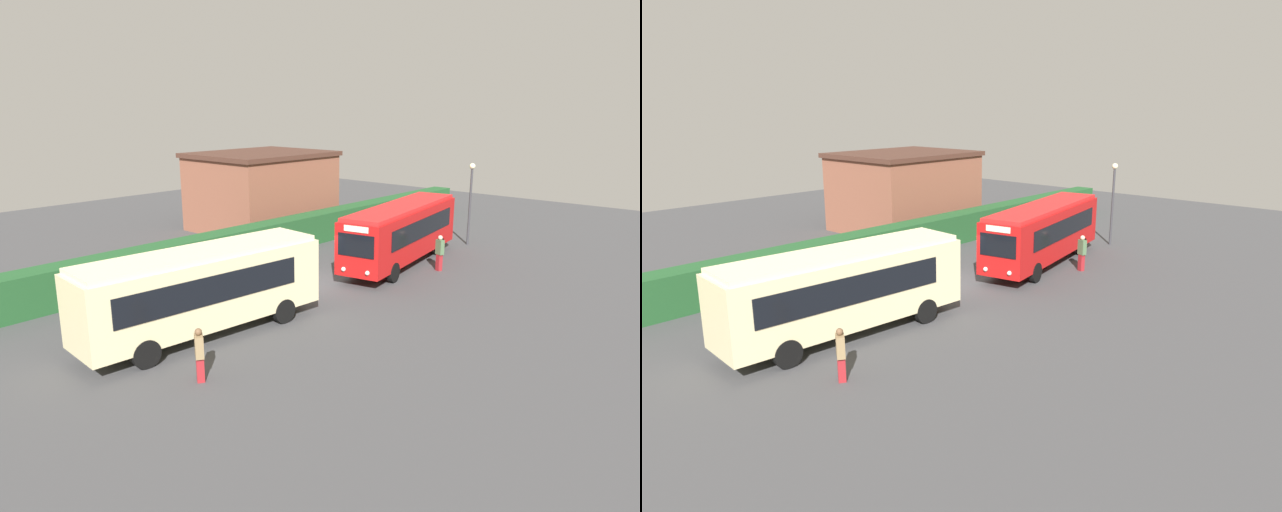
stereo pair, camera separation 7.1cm
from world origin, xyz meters
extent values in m
plane|color=#424244|center=(0.00, 0.00, 0.00)|extent=(64.00, 64.00, 0.00)
cube|color=beige|center=(-8.14, -1.14, 1.85)|extent=(9.82, 3.19, 2.59)
cube|color=#F8E8B2|center=(-8.14, -1.14, 3.24)|extent=(9.52, 2.97, 0.20)
cube|color=black|center=(-8.34, 0.09, 2.16)|extent=(7.51, 0.67, 1.04)
cube|color=black|center=(-8.54, -2.32, 2.16)|extent=(7.51, 0.67, 1.04)
cube|color=black|center=(-3.32, -1.54, 2.16)|extent=(0.20, 1.96, 1.09)
cube|color=silver|center=(-3.32, -1.54, 2.96)|extent=(0.15, 1.31, 0.28)
cylinder|color=black|center=(-5.07, -0.30, 0.50)|extent=(1.02, 0.36, 1.00)
cylinder|color=black|center=(-5.25, -2.48, 0.50)|extent=(1.02, 0.36, 1.00)
cylinder|color=black|center=(-11.04, 0.20, 0.50)|extent=(1.02, 0.36, 1.00)
cylinder|color=black|center=(-11.22, -1.98, 0.50)|extent=(1.02, 0.36, 1.00)
sphere|color=silver|center=(-3.25, -0.89, 0.90)|extent=(0.22, 0.22, 0.22)
sphere|color=silver|center=(-3.36, -2.20, 0.90)|extent=(0.22, 0.22, 0.22)
cube|color=red|center=(5.16, -1.05, 1.83)|extent=(10.55, 4.06, 2.55)
cube|color=red|center=(5.16, -1.05, 3.20)|extent=(10.21, 3.82, 0.20)
cube|color=black|center=(5.66, -2.15, 2.13)|extent=(7.92, 1.43, 1.02)
cube|color=black|center=(5.25, 0.16, 2.13)|extent=(7.92, 1.43, 1.02)
cube|color=black|center=(0.07, -1.94, 2.13)|extent=(0.37, 1.87, 1.07)
cube|color=silver|center=(0.07, -1.94, 2.92)|extent=(0.26, 1.26, 0.28)
cylinder|color=black|center=(2.19, -2.64, 0.50)|extent=(1.03, 0.45, 1.00)
cylinder|color=black|center=(1.83, -0.56, 0.50)|extent=(1.03, 0.45, 1.00)
cylinder|color=black|center=(8.49, -1.53, 0.50)|extent=(1.03, 0.45, 1.00)
cylinder|color=black|center=(8.12, 0.55, 0.50)|extent=(1.03, 0.45, 1.00)
sphere|color=silver|center=(0.16, -2.57, 0.90)|extent=(0.22, 0.22, 0.22)
sphere|color=silver|center=(-0.06, -1.32, 0.90)|extent=(0.22, 0.22, 0.22)
cube|color=maroon|center=(-10.61, -4.11, 0.42)|extent=(0.37, 0.40, 0.83)
cube|color=olive|center=(-10.61, -4.11, 1.19)|extent=(0.49, 0.56, 0.73)
sphere|color=brown|center=(-10.61, -4.11, 1.67)|extent=(0.23, 0.23, 0.23)
cube|color=olive|center=(-9.02, 1.75, 0.42)|extent=(0.34, 0.34, 0.84)
cube|color=olive|center=(-9.02, 1.75, 1.21)|extent=(0.47, 0.43, 0.74)
sphere|color=#8C6647|center=(-9.02, 1.75, 1.69)|extent=(0.23, 0.23, 0.23)
cube|color=maroon|center=(5.53, -3.25, 0.44)|extent=(0.31, 0.33, 0.88)
cube|color=#4C6B47|center=(5.53, -3.25, 1.27)|extent=(0.38, 0.48, 0.77)
sphere|color=beige|center=(5.53, -3.25, 1.78)|extent=(0.24, 0.24, 0.24)
cube|color=#215328|center=(0.00, 6.17, 0.91)|extent=(44.00, 1.43, 1.81)
cube|color=brown|center=(6.90, 11.79, 2.50)|extent=(8.55, 6.96, 5.00)
cube|color=#4C2D23|center=(6.90, 11.79, 5.15)|extent=(8.89, 7.24, 0.30)
cone|color=orange|center=(11.02, 3.83, 0.30)|extent=(0.36, 0.36, 0.60)
cylinder|color=#38383D|center=(11.89, -1.57, 2.35)|extent=(0.14, 0.14, 4.69)
sphere|color=beige|center=(11.89, -1.57, 4.87)|extent=(0.36, 0.36, 0.36)
camera|label=1|loc=(-20.75, -18.16, 8.55)|focal=32.70mm
camera|label=2|loc=(-20.70, -18.21, 8.55)|focal=32.70mm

